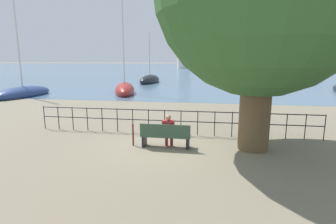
{
  "coord_description": "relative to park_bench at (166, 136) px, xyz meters",
  "views": [
    {
      "loc": [
        1.55,
        -9.04,
        3.11
      ],
      "look_at": [
        0.0,
        0.5,
        1.21
      ],
      "focal_mm": 28.0,
      "sensor_mm": 36.0,
      "label": 1
    }
  ],
  "objects": [
    {
      "name": "sailboat_2",
      "position": [
        -14.86,
        11.78,
        -0.14
      ],
      "size": [
        2.68,
        6.52,
        9.27
      ],
      "rotation": [
        0.0,
        0.0,
        -0.04
      ],
      "color": "navy",
      "rests_on": "ground_plane"
    },
    {
      "name": "harbor_water",
      "position": [
        0.0,
        160.47,
        -0.43
      ],
      "size": [
        600.0,
        300.0,
        0.01
      ],
      "color": "slate",
      "rests_on": "ground_plane"
    },
    {
      "name": "sailboat_1",
      "position": [
        21.66,
        46.24,
        -0.06
      ],
      "size": [
        2.58,
        5.07,
        10.88
      ],
      "rotation": [
        0.0,
        0.0,
        -0.01
      ],
      "color": "navy",
      "rests_on": "ground_plane"
    },
    {
      "name": "closed_umbrella",
      "position": [
        -1.23,
        0.04,
        0.06
      ],
      "size": [
        0.09,
        0.09,
        0.88
      ],
      "color": "maroon",
      "rests_on": "ground_plane"
    },
    {
      "name": "seated_person_left",
      "position": [
        0.09,
        0.08,
        0.24
      ],
      "size": [
        0.43,
        0.35,
        1.22
      ],
      "color": "maroon",
      "rests_on": "ground_plane"
    },
    {
      "name": "sailboat_4",
      "position": [
        -7.02,
        27.67,
        -0.08
      ],
      "size": [
        2.59,
        6.59,
        7.37
      ],
      "rotation": [
        0.0,
        0.0,
        -0.09
      ],
      "color": "black",
      "rests_on": "ground_plane"
    },
    {
      "name": "park_bench",
      "position": [
        0.0,
        0.0,
        0.0
      ],
      "size": [
        1.81,
        0.45,
        0.9
      ],
      "color": "#334C38",
      "rests_on": "ground_plane"
    },
    {
      "name": "ground_plane",
      "position": [
        0.0,
        0.06,
        -0.43
      ],
      "size": [
        1000.0,
        1000.0,
        0.0
      ],
      "primitive_type": "plane",
      "color": "#7A705B"
    },
    {
      "name": "promenade_railing",
      "position": [
        -0.0,
        1.82,
        0.26
      ],
      "size": [
        12.09,
        0.04,
        1.05
      ],
      "color": "black",
      "rests_on": "ground_plane"
    },
    {
      "name": "sailboat_3",
      "position": [
        -6.64,
        15.3,
        -0.09
      ],
      "size": [
        3.67,
        6.6,
        10.09
      ],
      "rotation": [
        0.0,
        0.0,
        0.31
      ],
      "color": "maroon",
      "rests_on": "ground_plane"
    },
    {
      "name": "harbor_lighthouse",
      "position": [
        -9.36,
        97.77,
        9.57
      ],
      "size": [
        5.3,
        5.3,
        21.52
      ],
      "color": "silver",
      "rests_on": "ground_plane"
    }
  ]
}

